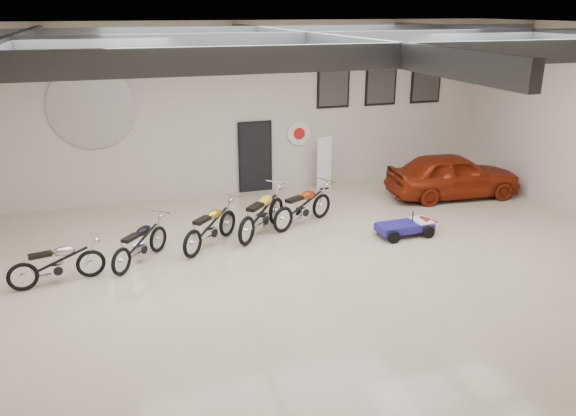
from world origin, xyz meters
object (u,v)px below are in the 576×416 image
object	(u,v)px
banner_stand	(324,162)
motorcycle_red	(303,205)
motorcycle_silver	(56,262)
motorcycle_black	(140,242)
go_kart	(410,223)
motorcycle_yellow	(262,212)
vintage_car	(453,175)
motorcycle_gold	(210,225)

from	to	relation	value
banner_stand	motorcycle_red	world-z (taller)	banner_stand
motorcycle_silver	motorcycle_red	world-z (taller)	motorcycle_red
motorcycle_black	go_kart	bearing A→B (deg)	-52.85
motorcycle_yellow	go_kart	xyz separation A→B (m)	(3.46, -1.19, -0.26)
motorcycle_black	vintage_car	world-z (taller)	vintage_car
vintage_car	motorcycle_gold	bearing A→B (deg)	106.34
motorcycle_black	motorcycle_gold	size ratio (longest dim) A/B	0.92
banner_stand	motorcycle_red	bearing A→B (deg)	-124.69
motorcycle_silver	motorcycle_red	size ratio (longest dim) A/B	0.90
motorcycle_black	go_kart	world-z (taller)	motorcycle_black
motorcycle_red	vintage_car	world-z (taller)	vintage_car
motorcycle_silver	motorcycle_gold	size ratio (longest dim) A/B	0.91
go_kart	vintage_car	xyz separation A→B (m)	(2.71, 2.29, 0.36)
banner_stand	motorcycle_silver	world-z (taller)	banner_stand
banner_stand	go_kart	world-z (taller)	banner_stand
motorcycle_silver	motorcycle_yellow	world-z (taller)	motorcycle_yellow
motorcycle_gold	motorcycle_yellow	distance (m)	1.40
vintage_car	motorcycle_silver	bearing A→B (deg)	107.80
go_kart	motorcycle_black	bearing A→B (deg)	174.75
banner_stand	motorcycle_yellow	distance (m)	4.12
motorcycle_silver	motorcycle_red	bearing A→B (deg)	4.95
motorcycle_gold	vintage_car	xyz separation A→B (m)	(7.52, 1.46, 0.14)
motorcycle_silver	motorcycle_gold	distance (m)	3.44
motorcycle_red	vintage_car	xyz separation A→B (m)	(5.00, 0.81, 0.13)
banner_stand	motorcycle_gold	bearing A→B (deg)	-144.56
vintage_car	motorcycle_black	bearing A→B (deg)	106.97
motorcycle_silver	motorcycle_black	bearing A→B (deg)	6.70
motorcycle_gold	motorcycle_red	distance (m)	2.61
motorcycle_silver	vintage_car	distance (m)	11.10
motorcycle_red	banner_stand	bearing A→B (deg)	31.46
motorcycle_silver	go_kart	distance (m)	8.13
motorcycle_gold	motorcycle_silver	bearing A→B (deg)	151.15
motorcycle_yellow	vintage_car	xyz separation A→B (m)	(6.17, 1.09, 0.10)
banner_stand	go_kart	xyz separation A→B (m)	(0.64, -4.19, -0.55)
motorcycle_silver	motorcycle_black	world-z (taller)	motorcycle_black
go_kart	banner_stand	bearing A→B (deg)	97.02
motorcycle_yellow	motorcycle_red	distance (m)	1.21
motorcycle_gold	motorcycle_yellow	world-z (taller)	motorcycle_yellow
motorcycle_gold	motorcycle_red	size ratio (longest dim) A/B	0.99
banner_stand	motorcycle_red	xyz separation A→B (m)	(-1.65, -2.71, -0.32)
motorcycle_black	banner_stand	bearing A→B (deg)	-16.23
motorcycle_yellow	vintage_car	world-z (taller)	vintage_car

